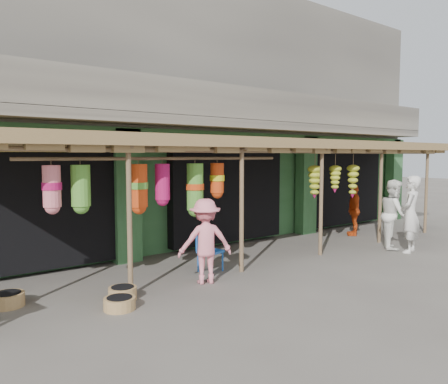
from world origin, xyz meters
TOP-DOWN VIEW (x-y plane):
  - ground at (0.00, 0.00)m, footprint 80.00×80.00m
  - building at (-0.00, 4.87)m, footprint 16.40×6.80m
  - awning at (-0.15, 0.81)m, footprint 14.00×2.70m
  - blue_chair at (-2.02, 0.29)m, footprint 0.52×0.53m
  - basket_left at (-5.82, 0.47)m, footprint 0.60×0.60m
  - basket_mid at (-4.46, -0.75)m, footprint 0.56×0.56m
  - basket_right at (-4.22, -0.35)m, footprint 0.61×0.61m
  - person_front at (2.99, -1.37)m, footprint 0.81×0.67m
  - person_right at (3.08, -0.88)m, footprint 1.11×1.08m
  - person_vendor at (3.87, 0.91)m, footprint 0.93×0.88m
  - person_shopper at (-2.55, -0.39)m, footprint 1.18×0.93m

SIDE VIEW (x-z plane):
  - ground at x=0.00m, z-range 0.00..0.00m
  - basket_mid at x=-4.46m, z-range 0.00..0.19m
  - basket_right at x=-4.22m, z-range 0.00..0.21m
  - basket_left at x=-5.82m, z-range 0.00..0.22m
  - blue_chair at x=-2.02m, z-range 0.05..0.94m
  - person_vendor at x=3.87m, z-range 0.00..1.54m
  - person_shopper at x=-2.55m, z-range 0.00..1.60m
  - person_right at x=3.08m, z-range 0.00..1.79m
  - person_front at x=2.99m, z-range 0.00..1.91m
  - awning at x=-0.15m, z-range 1.19..3.98m
  - building at x=0.00m, z-range -0.13..6.87m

